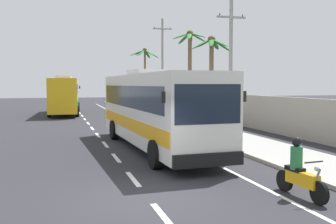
# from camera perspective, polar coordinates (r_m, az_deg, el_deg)

# --- Properties ---
(ground_plane) EXTENTS (160.00, 160.00, 0.00)m
(ground_plane) POSITION_cam_1_polar(r_m,az_deg,el_deg) (10.59, -2.96, -12.38)
(ground_plane) COLOR #28282D
(sidewalk_kerb) EXTENTS (3.20, 90.00, 0.14)m
(sidewalk_kerb) POSITION_cam_1_polar(r_m,az_deg,el_deg) (22.07, 8.49, -3.59)
(sidewalk_kerb) COLOR #999993
(sidewalk_kerb) RESTS_ON ground
(lane_markings) EXTENTS (3.60, 71.96, 0.01)m
(lane_markings) POSITION_cam_1_polar(r_m,az_deg,el_deg) (25.45, -6.00, -2.70)
(lane_markings) COLOR white
(lane_markings) RESTS_ON ground
(boundary_wall) EXTENTS (0.24, 60.00, 2.26)m
(boundary_wall) POSITION_cam_1_polar(r_m,az_deg,el_deg) (27.21, 12.31, 0.05)
(boundary_wall) COLOR #9E998E
(boundary_wall) RESTS_ON ground
(coach_bus_foreground) EXTENTS (3.31, 12.30, 3.71)m
(coach_bus_foreground) POSITION_cam_1_polar(r_m,az_deg,el_deg) (18.10, -2.05, 0.70)
(coach_bus_foreground) COLOR silver
(coach_bus_foreground) RESTS_ON ground
(coach_bus_far_lane) EXTENTS (3.45, 11.45, 3.81)m
(coach_bus_far_lane) POSITION_cam_1_polar(r_m,az_deg,el_deg) (40.14, -14.89, 2.49)
(coach_bus_far_lane) COLOR gold
(coach_bus_far_lane) RESTS_ON ground
(motorcycle_beside_bus) EXTENTS (0.56, 1.96, 1.59)m
(motorcycle_beside_bus) POSITION_cam_1_polar(r_m,az_deg,el_deg) (28.22, -2.56, -0.70)
(motorcycle_beside_bus) COLOR black
(motorcycle_beside_bus) RESTS_ON ground
(motorcycle_trailing) EXTENTS (0.56, 1.96, 1.60)m
(motorcycle_trailing) POSITION_cam_1_polar(r_m,az_deg,el_deg) (11.02, 18.71, -8.44)
(motorcycle_trailing) COLOR black
(motorcycle_trailing) RESTS_ON ground
(utility_pole_mid) EXTENTS (2.00, 0.24, 8.78)m
(utility_pole_mid) POSITION_cam_1_polar(r_m,az_deg,el_deg) (25.80, 9.17, 7.50)
(utility_pole_mid) COLOR #9E9E99
(utility_pole_mid) RESTS_ON ground
(utility_pole_far) EXTENTS (2.12, 0.24, 9.99)m
(utility_pole_far) POSITION_cam_1_polar(r_m,az_deg,el_deg) (42.14, -0.83, 7.09)
(utility_pole_far) COLOR #9E9E99
(utility_pole_far) RESTS_ON ground
(palm_nearest) EXTENTS (2.86, 2.74, 7.33)m
(palm_nearest) POSITION_cam_1_polar(r_m,az_deg,el_deg) (31.68, 3.23, 7.74)
(palm_nearest) COLOR brown
(palm_nearest) RESTS_ON ground
(palm_second) EXTENTS (3.08, 3.17, 6.44)m
(palm_second) POSITION_cam_1_polar(r_m,az_deg,el_deg) (28.08, 6.40, 7.16)
(palm_second) COLOR brown
(palm_second) RESTS_ON ground
(palm_third) EXTENTS (3.85, 3.69, 7.61)m
(palm_third) POSITION_cam_1_polar(r_m,az_deg,el_deg) (49.92, -3.42, 7.16)
(palm_third) COLOR brown
(palm_third) RESTS_ON ground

